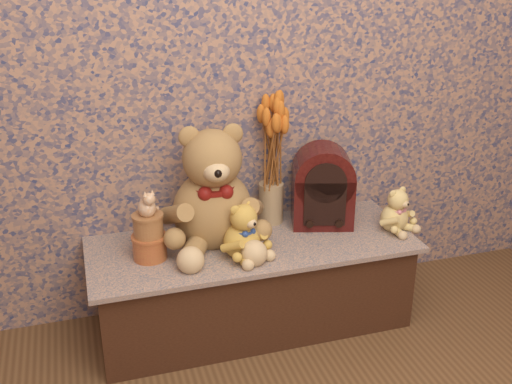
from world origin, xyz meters
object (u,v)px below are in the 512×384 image
at_px(ceramic_vase, 271,203).
at_px(cathedral_radio, 323,185).
at_px(teddy_small, 395,207).
at_px(teddy_medium, 242,227).
at_px(biscuit_tin_lower, 150,247).
at_px(cat_figurine, 146,202).
at_px(teddy_large, 212,180).

bearing_deg(ceramic_vase, cathedral_radio, -21.63).
relative_size(teddy_small, cathedral_radio, 0.58).
height_order(teddy_medium, ceramic_vase, teddy_medium).
xyz_separation_m(teddy_medium, biscuit_tin_lower, (-0.34, 0.08, -0.07)).
height_order(teddy_medium, cat_figurine, cat_figurine).
height_order(teddy_large, cat_figurine, teddy_large).
bearing_deg(teddy_medium, teddy_large, 92.73).
bearing_deg(ceramic_vase, teddy_medium, -127.95).
relative_size(teddy_large, ceramic_vase, 3.00).
distance_m(teddy_small, cathedral_radio, 0.31).
relative_size(biscuit_tin_lower, cat_figurine, 1.16).
bearing_deg(cathedral_radio, teddy_medium, -139.96).
distance_m(teddy_large, cathedral_radio, 0.49).
bearing_deg(ceramic_vase, teddy_small, -25.47).
height_order(ceramic_vase, cat_figurine, cat_figurine).
relative_size(ceramic_vase, cat_figurine, 1.59).
bearing_deg(teddy_large, ceramic_vase, 25.37).
height_order(cathedral_radio, ceramic_vase, cathedral_radio).
bearing_deg(teddy_small, cat_figurine, 154.25).
height_order(teddy_small, cat_figurine, cat_figurine).
bearing_deg(teddy_small, biscuit_tin_lower, 154.25).
xyz_separation_m(teddy_small, cat_figurine, (-1.02, 0.05, 0.14)).
xyz_separation_m(teddy_large, teddy_small, (0.75, -0.12, -0.16)).
height_order(teddy_small, ceramic_vase, teddy_small).
bearing_deg(teddy_large, cat_figurine, -161.12).
bearing_deg(biscuit_tin_lower, teddy_medium, -13.33).
bearing_deg(cat_figurine, ceramic_vase, 1.56).
xyz_separation_m(teddy_large, cathedral_radio, (0.48, 0.03, -0.09)).
relative_size(teddy_large, teddy_medium, 2.20).
distance_m(teddy_large, ceramic_vase, 0.35).
relative_size(teddy_small, cat_figurine, 1.81).
bearing_deg(teddy_medium, cat_figurine, 142.12).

